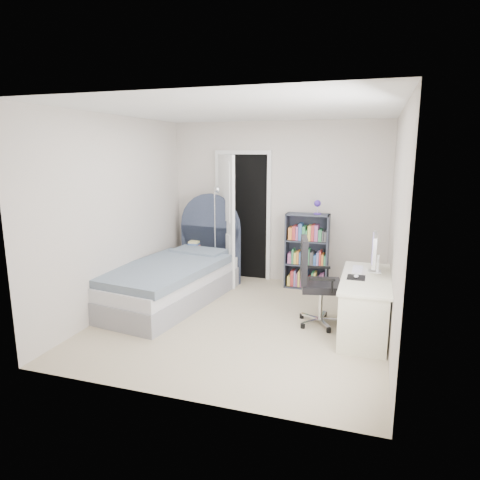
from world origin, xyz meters
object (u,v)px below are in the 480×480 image
(bed, at_px, (174,278))
(floor_lamp, at_px, (216,246))
(bookcase, at_px, (307,254))
(office_chair, at_px, (314,277))
(nightstand, at_px, (198,254))
(desk, at_px, (365,302))

(bed, distance_m, floor_lamp, 0.93)
(floor_lamp, distance_m, bookcase, 1.39)
(floor_lamp, xyz_separation_m, office_chair, (1.66, -1.08, -0.04))
(floor_lamp, bearing_deg, office_chair, -33.07)
(nightstand, distance_m, desk, 2.95)
(nightstand, bearing_deg, bed, -86.13)
(bed, xyz_separation_m, nightstand, (-0.07, 1.01, 0.11))
(desk, bearing_deg, floor_lamp, 153.28)
(bed, relative_size, desk, 1.78)
(floor_lamp, distance_m, office_chair, 1.98)
(bed, xyz_separation_m, office_chair, (1.97, -0.26, 0.27))
(nightstand, relative_size, bookcase, 0.47)
(bookcase, height_order, desk, bookcase)
(nightstand, height_order, desk, desk)
(bed, bearing_deg, nightstand, 93.87)
(nightstand, distance_m, office_chair, 2.41)
(desk, distance_m, office_chair, 0.63)
(nightstand, xyz_separation_m, bookcase, (1.74, 0.10, 0.11))
(desk, relative_size, office_chair, 1.27)
(floor_lamp, distance_m, desk, 2.53)
(nightstand, height_order, office_chair, office_chair)
(floor_lamp, height_order, office_chair, floor_lamp)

